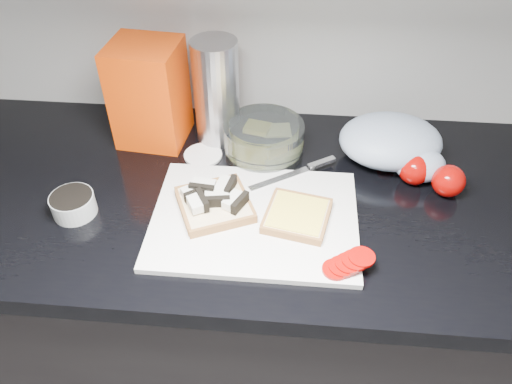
{
  "coord_description": "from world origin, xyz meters",
  "views": [
    {
      "loc": [
        0.06,
        0.42,
        1.6
      ],
      "look_at": [
        -0.0,
        1.14,
        0.95
      ],
      "focal_mm": 35.0,
      "sensor_mm": 36.0,
      "label": 1
    }
  ],
  "objects_px": {
    "glass_bowl": "(264,139)",
    "bread_bag": "(150,94)",
    "steel_canister": "(216,93)",
    "cutting_board": "(255,219)"
  },
  "relations": [
    {
      "from": "glass_bowl",
      "to": "steel_canister",
      "type": "distance_m",
      "value": 0.15
    },
    {
      "from": "glass_bowl",
      "to": "bread_bag",
      "type": "distance_m",
      "value": 0.28
    },
    {
      "from": "cutting_board",
      "to": "steel_canister",
      "type": "distance_m",
      "value": 0.32
    },
    {
      "from": "steel_canister",
      "to": "bread_bag",
      "type": "bearing_deg",
      "value": -176.38
    },
    {
      "from": "cutting_board",
      "to": "glass_bowl",
      "type": "relative_size",
      "value": 2.22
    },
    {
      "from": "glass_bowl",
      "to": "steel_canister",
      "type": "xyz_separation_m",
      "value": [
        -0.11,
        0.05,
        0.08
      ]
    },
    {
      "from": "cutting_board",
      "to": "glass_bowl",
      "type": "distance_m",
      "value": 0.23
    },
    {
      "from": "glass_bowl",
      "to": "bread_bag",
      "type": "height_order",
      "value": "bread_bag"
    },
    {
      "from": "bread_bag",
      "to": "steel_canister",
      "type": "height_order",
      "value": "steel_canister"
    },
    {
      "from": "cutting_board",
      "to": "steel_canister",
      "type": "bearing_deg",
      "value": 111.92
    }
  ]
}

